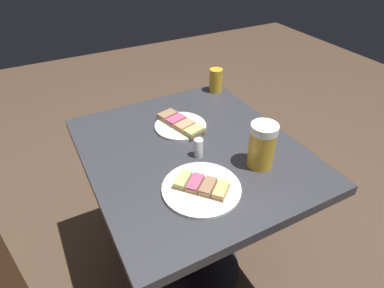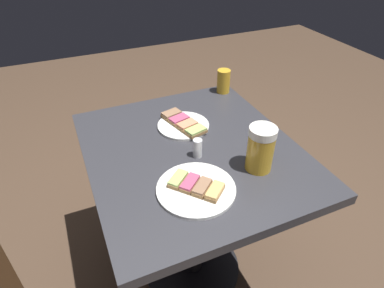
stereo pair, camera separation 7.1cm
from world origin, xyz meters
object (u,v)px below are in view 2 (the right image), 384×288
(beer_glass_small, at_px, (223,81))
(plate_near, at_px, (183,124))
(salt_shaker, at_px, (197,148))
(plate_far, at_px, (196,188))
(beer_mug, at_px, (261,148))

(beer_glass_small, bearing_deg, plate_near, -54.24)
(plate_near, relative_size, salt_shaker, 3.16)
(plate_far, bearing_deg, salt_shaker, 154.92)
(beer_mug, xyz_separation_m, beer_glass_small, (-0.52, 0.14, -0.02))
(plate_near, distance_m, salt_shaker, 0.19)
(plate_near, height_order, beer_glass_small, beer_glass_small)
(plate_near, height_order, beer_mug, beer_mug)
(plate_near, xyz_separation_m, plate_far, (0.34, -0.10, -0.00))
(plate_near, height_order, salt_shaker, salt_shaker)
(beer_glass_small, distance_m, salt_shaker, 0.49)
(plate_near, relative_size, plate_far, 0.89)
(plate_near, xyz_separation_m, beer_glass_small, (-0.20, 0.28, 0.04))
(plate_near, bearing_deg, beer_glass_small, 125.76)
(beer_mug, relative_size, salt_shaker, 2.28)
(plate_far, xyz_separation_m, beer_glass_small, (-0.54, 0.37, 0.04))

